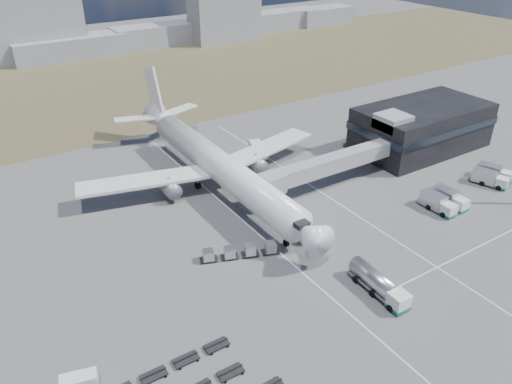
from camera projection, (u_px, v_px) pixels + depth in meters
ground at (321, 275)px, 73.91m from camera, size 420.00×420.00×0.00m
grass_strip at (96, 86)px, 154.72m from camera, size 420.00×90.00×0.01m
lane_markings at (357, 245)px, 80.71m from camera, size 47.12×110.00×0.01m
terminal at (421, 126)px, 111.44m from camera, size 30.40×16.40×11.00m
jet_bridge at (320, 167)px, 93.93m from camera, size 30.30×3.80×7.05m
airliner at (215, 163)px, 95.11m from camera, size 51.59×64.53×17.62m
skyline at (33, 38)px, 176.89m from camera, size 288.17×24.76×25.06m
fuel_tanker at (379, 284)px, 69.64m from camera, size 2.91×10.26×3.29m
pushback_tug at (310, 237)px, 81.29m from camera, size 3.88×2.64×1.58m
utility_van at (79, 383)px, 55.63m from camera, size 4.36×2.78×2.18m
catering_truck at (258, 151)px, 108.77m from camera, size 4.12×6.81×2.92m
service_trucks_near at (444, 201)px, 90.11m from camera, size 5.84×6.94×2.75m
service_trucks_far at (492, 176)px, 98.83m from camera, size 7.43×8.11×2.68m
uld_row at (240, 251)px, 77.36m from camera, size 12.27×5.86×1.73m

